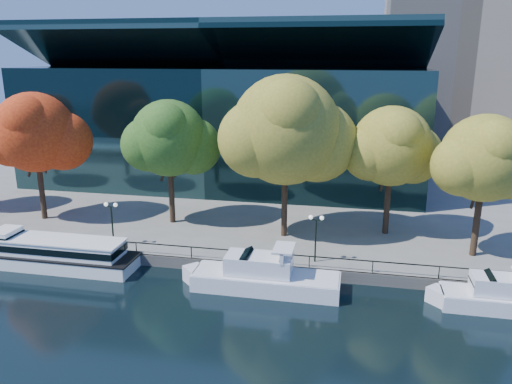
% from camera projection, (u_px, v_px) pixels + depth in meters
% --- Properties ---
extents(ground, '(160.00, 160.00, 0.00)m').
position_uv_depth(ground, '(179.00, 285.00, 39.55)').
color(ground, black).
rests_on(ground, ground).
extents(promenade, '(90.00, 67.08, 1.00)m').
position_uv_depth(promenade, '(264.00, 174.00, 73.74)').
color(promenade, slate).
rests_on(promenade, ground).
extents(railing, '(88.20, 0.08, 0.99)m').
position_uv_depth(railing, '(191.00, 247.00, 42.10)').
color(railing, black).
rests_on(railing, promenade).
extents(convention_building, '(50.00, 24.57, 21.43)m').
position_uv_depth(convention_building, '(229.00, 123.00, 68.01)').
color(convention_building, black).
rests_on(convention_building, ground).
extents(tour_boat, '(16.16, 3.60, 3.07)m').
position_uv_depth(tour_boat, '(49.00, 252.00, 42.75)').
color(tour_boat, white).
rests_on(tour_boat, ground).
extents(cruiser_near, '(12.59, 3.24, 3.65)m').
position_uv_depth(cruiser_near, '(260.00, 276.00, 38.59)').
color(cruiser_near, white).
rests_on(cruiser_near, ground).
extents(cruiser_far, '(9.84, 2.73, 3.21)m').
position_uv_depth(cruiser_far, '(499.00, 296.00, 35.57)').
color(cruiser_far, white).
rests_on(cruiser_far, ground).
extents(tree_1, '(10.03, 8.23, 13.09)m').
position_uv_depth(tree_1, '(36.00, 134.00, 49.90)').
color(tree_1, black).
rests_on(tree_1, promenade).
extents(tree_2, '(9.45, 7.75, 12.46)m').
position_uv_depth(tree_2, '(170.00, 140.00, 48.88)').
color(tree_2, black).
rests_on(tree_2, promenade).
extents(tree_3, '(12.41, 10.18, 15.03)m').
position_uv_depth(tree_3, '(288.00, 133.00, 44.73)').
color(tree_3, black).
rests_on(tree_3, promenade).
extents(tree_4, '(9.24, 7.57, 12.18)m').
position_uv_depth(tree_4, '(393.00, 148.00, 45.76)').
color(tree_4, black).
rests_on(tree_4, promenade).
extents(tree_5, '(8.99, 7.38, 12.09)m').
position_uv_depth(tree_5, '(487.00, 160.00, 40.55)').
color(tree_5, black).
rests_on(tree_5, promenade).
extents(lamp_1, '(1.26, 0.36, 4.03)m').
position_uv_depth(lamp_1, '(111.00, 214.00, 44.21)').
color(lamp_1, black).
rests_on(lamp_1, promenade).
extents(lamp_2, '(1.26, 0.36, 4.03)m').
position_uv_depth(lamp_2, '(316.00, 228.00, 40.74)').
color(lamp_2, black).
rests_on(lamp_2, promenade).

